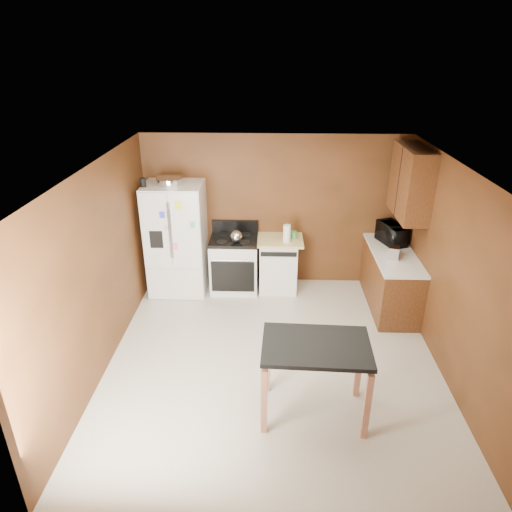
# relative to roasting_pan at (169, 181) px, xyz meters

# --- Properties ---
(floor) EXTENTS (4.50, 4.50, 0.00)m
(floor) POSITION_rel_roasting_pan_xyz_m (1.59, -1.87, -1.85)
(floor) COLOR beige
(floor) RESTS_ON ground
(ceiling) EXTENTS (4.50, 4.50, 0.00)m
(ceiling) POSITION_rel_roasting_pan_xyz_m (1.59, -1.87, 0.65)
(ceiling) COLOR white
(ceiling) RESTS_ON ground
(wall_back) EXTENTS (4.20, 0.00, 4.20)m
(wall_back) POSITION_rel_roasting_pan_xyz_m (1.59, 0.38, -0.60)
(wall_back) COLOR brown
(wall_back) RESTS_ON ground
(wall_front) EXTENTS (4.20, 0.00, 4.20)m
(wall_front) POSITION_rel_roasting_pan_xyz_m (1.59, -4.12, -0.60)
(wall_front) COLOR brown
(wall_front) RESTS_ON ground
(wall_left) EXTENTS (0.00, 4.50, 4.50)m
(wall_left) POSITION_rel_roasting_pan_xyz_m (-0.51, -1.87, -0.60)
(wall_left) COLOR brown
(wall_left) RESTS_ON ground
(wall_right) EXTENTS (0.00, 4.50, 4.50)m
(wall_right) POSITION_rel_roasting_pan_xyz_m (3.69, -1.87, -0.60)
(wall_right) COLOR brown
(wall_right) RESTS_ON ground
(roasting_pan) EXTENTS (0.40, 0.40, 0.10)m
(roasting_pan) POSITION_rel_roasting_pan_xyz_m (0.00, 0.00, 0.00)
(roasting_pan) COLOR silver
(roasting_pan) RESTS_ON refrigerator
(pen_cup) EXTENTS (0.08, 0.08, 0.13)m
(pen_cup) POSITION_rel_roasting_pan_xyz_m (-0.36, -0.14, 0.01)
(pen_cup) COLOR black
(pen_cup) RESTS_ON refrigerator
(kettle) EXTENTS (0.19, 0.19, 0.19)m
(kettle) POSITION_rel_roasting_pan_xyz_m (1.01, -0.09, -0.85)
(kettle) COLOR silver
(kettle) RESTS_ON gas_range
(paper_towel) EXTENTS (0.12, 0.12, 0.28)m
(paper_towel) POSITION_rel_roasting_pan_xyz_m (1.80, -0.02, -0.82)
(paper_towel) COLOR white
(paper_towel) RESTS_ON dishwasher
(green_canister) EXTENTS (0.12, 0.12, 0.11)m
(green_canister) POSITION_rel_roasting_pan_xyz_m (1.91, 0.13, -0.90)
(green_canister) COLOR #45B55D
(green_canister) RESTS_ON dishwasher
(toaster) EXTENTS (0.22, 0.28, 0.18)m
(toaster) POSITION_rel_roasting_pan_xyz_m (3.34, -0.57, -0.86)
(toaster) COLOR silver
(toaster) RESTS_ON right_cabinets
(microwave) EXTENTS (0.51, 0.61, 0.29)m
(microwave) POSITION_rel_roasting_pan_xyz_m (3.43, -0.03, -0.81)
(microwave) COLOR black
(microwave) RESTS_ON right_cabinets
(refrigerator) EXTENTS (0.90, 0.80, 1.80)m
(refrigerator) POSITION_rel_roasting_pan_xyz_m (0.04, -0.00, -0.95)
(refrigerator) COLOR white
(refrigerator) RESTS_ON ground
(gas_range) EXTENTS (0.76, 0.68, 1.10)m
(gas_range) POSITION_rel_roasting_pan_xyz_m (0.95, 0.06, -1.39)
(gas_range) COLOR white
(gas_range) RESTS_ON ground
(dishwasher) EXTENTS (0.78, 0.63, 0.89)m
(dishwasher) POSITION_rel_roasting_pan_xyz_m (1.67, 0.08, -1.40)
(dishwasher) COLOR white
(dishwasher) RESTS_ON ground
(right_cabinets) EXTENTS (0.63, 1.58, 2.45)m
(right_cabinets) POSITION_rel_roasting_pan_xyz_m (3.43, -0.39, -0.94)
(right_cabinets) COLOR brown
(right_cabinets) RESTS_ON ground
(island) EXTENTS (1.15, 0.79, 0.91)m
(island) POSITION_rel_roasting_pan_xyz_m (2.03, -2.77, -1.09)
(island) COLOR black
(island) RESTS_ON ground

